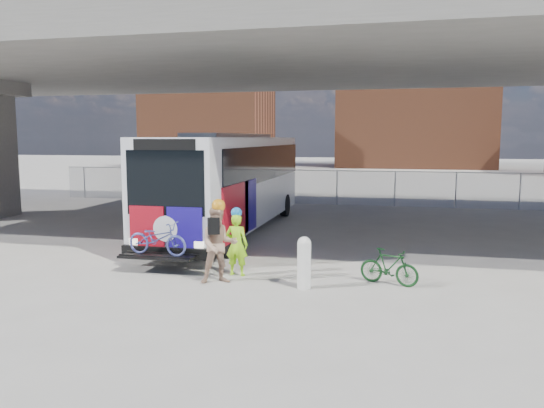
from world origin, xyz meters
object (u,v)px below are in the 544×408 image
(bike_parked, at_px, (389,267))
(bus, at_px, (232,176))
(bollard, at_px, (304,261))
(cyclist_tan, at_px, (219,244))
(cyclist_hivis, at_px, (237,243))

(bike_parked, bearing_deg, bus, 61.81)
(bollard, relative_size, bike_parked, 0.85)
(bollard, bearing_deg, bus, 119.20)
(cyclist_tan, xyz_separation_m, bike_parked, (4.05, 0.79, -0.54))
(cyclist_tan, distance_m, bike_parked, 4.16)
(cyclist_hivis, xyz_separation_m, cyclist_tan, (-0.21, -0.79, 0.12))
(bollard, relative_size, cyclist_tan, 0.60)
(cyclist_hivis, bearing_deg, bike_parked, -176.70)
(bollard, bearing_deg, bike_parked, 22.19)
(bus, xyz_separation_m, bollard, (3.98, -7.12, -1.44))
(bollard, height_order, cyclist_tan, cyclist_tan)
(bollard, height_order, bike_parked, bollard)
(bollard, distance_m, cyclist_tan, 2.13)
(cyclist_tan, bearing_deg, bike_parked, -15.96)
(bus, relative_size, cyclist_hivis, 7.28)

